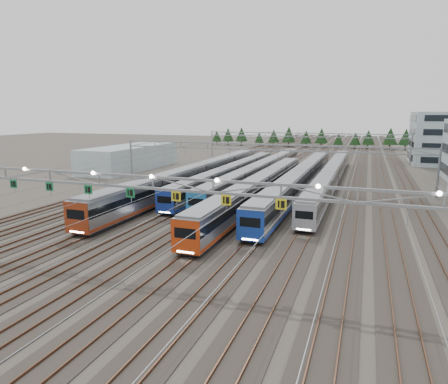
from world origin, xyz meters
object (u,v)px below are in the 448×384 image
(gantry_far, at_px, (304,138))
(train_a, at_px, (198,175))
(train_d, at_px, (260,188))
(train_f, at_px, (331,175))
(train_c, at_px, (262,171))
(gantry_mid, at_px, (265,152))
(gantry_near, at_px, (152,185))
(train_b, at_px, (231,174))
(train_e, at_px, (302,178))
(west_shed, at_px, (131,157))

(gantry_far, bearing_deg, train_a, -102.86)
(train_d, height_order, train_f, train_d)
(train_c, distance_m, gantry_mid, 8.57)
(gantry_near, bearing_deg, train_f, 76.22)
(gantry_near, relative_size, gantry_mid, 1.00)
(train_b, bearing_deg, train_e, -4.98)
(train_f, height_order, gantry_far, gantry_far)
(train_c, bearing_deg, west_shed, 169.60)
(train_e, xyz_separation_m, gantry_far, (-6.75, 45.20, 4.25))
(train_d, distance_m, train_f, 20.02)
(train_e, relative_size, train_f, 0.98)
(train_b, height_order, west_shed, west_shed)
(train_f, bearing_deg, train_c, 175.31)
(train_e, distance_m, gantry_near, 40.79)
(train_e, bearing_deg, train_d, -110.94)
(train_d, height_order, train_e, train_e)
(train_a, bearing_deg, gantry_far, 77.14)
(gantry_far, relative_size, west_shed, 1.88)
(gantry_mid, xyz_separation_m, gantry_far, (0.00, 45.00, 0.00))
(train_c, xyz_separation_m, train_f, (13.50, -1.11, -0.07))
(gantry_far, bearing_deg, train_c, -93.39)
(gantry_near, distance_m, west_shed, 65.03)
(gantry_mid, distance_m, west_shed, 39.30)
(train_c, distance_m, gantry_far, 38.28)
(train_b, xyz_separation_m, gantry_far, (6.75, 44.02, 4.40))
(train_d, distance_m, train_e, 12.59)
(gantry_mid, height_order, west_shed, gantry_mid)
(gantry_far, xyz_separation_m, west_shed, (-36.78, -31.63, -3.59))
(train_a, distance_m, gantry_mid, 12.72)
(gantry_mid, bearing_deg, gantry_near, -90.07)
(gantry_near, bearing_deg, train_c, 92.67)
(train_a, relative_size, west_shed, 2.17)
(train_b, height_order, train_e, train_e)
(train_d, bearing_deg, gantry_near, -94.66)
(train_a, relative_size, train_b, 1.22)
(train_f, bearing_deg, west_shed, 171.19)
(gantry_mid, bearing_deg, train_a, -159.14)
(train_d, xyz_separation_m, gantry_near, (-2.30, -28.16, 4.95))
(train_b, height_order, train_d, train_d)
(train_b, xyz_separation_m, west_shed, (-30.03, 12.40, 0.81))
(train_e, bearing_deg, train_b, 175.02)
(train_d, xyz_separation_m, gantry_mid, (-2.25, 11.96, 4.25))
(train_d, bearing_deg, west_shed, 147.02)
(train_c, height_order, train_d, train_d)
(gantry_mid, distance_m, gantry_far, 45.00)
(train_a, bearing_deg, train_e, 12.79)
(train_c, distance_m, train_d, 19.52)
(train_e, xyz_separation_m, west_shed, (-43.53, 13.57, 0.65))
(train_f, bearing_deg, train_a, -155.58)
(train_a, xyz_separation_m, train_f, (22.50, 10.22, -0.29))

